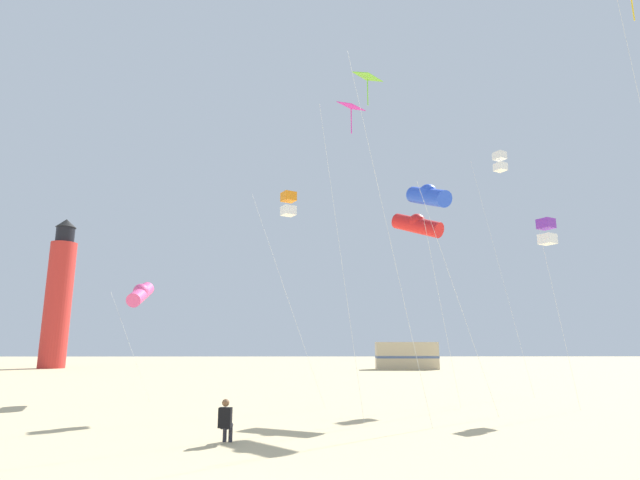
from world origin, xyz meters
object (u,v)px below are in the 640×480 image
kite_tube_blue (428,196)px  kite_box_white (500,162)px  kite_diamond_lime (369,91)px  lighthouse_distant (59,296)px  kite_flyer_standing (226,420)px  rv_van_tan (407,356)px  kite_box_violet (547,232)px  kite_tube_scarlet (417,225)px  kite_diamond_magenta (350,119)px  kite_tube_rainbow (141,293)px  kite_box_orange (288,204)px  kite_diamond_gold (633,8)px

kite_tube_blue → kite_box_white: 10.76m
kite_diamond_lime → lighthouse_distant: size_ratio=0.77×
lighthouse_distant → kite_diamond_lime: bearing=-51.5°
kite_flyer_standing → rv_van_tan: (12.01, 39.53, 0.78)m
kite_tube_blue → rv_van_tan: 34.90m
kite_box_white → kite_box_violet: bearing=-95.4°
kite_tube_scarlet → lighthouse_distant: bearing=133.9°
kite_diamond_magenta → kite_tube_rainbow: size_ratio=2.14×
kite_diamond_magenta → lighthouse_distant: 48.38m
kite_tube_blue → rv_van_tan: kite_tube_blue is taller
kite_diamond_lime → rv_van_tan: kite_diamond_lime is taller
rv_van_tan → kite_tube_blue: bearing=-96.7°
kite_diamond_lime → rv_van_tan: (7.56, 36.32, -10.69)m
rv_van_tan → kite_box_white: bearing=-85.7°
kite_box_white → kite_diamond_lime: bearing=-130.8°
kite_box_white → rv_van_tan: bearing=92.7°
kite_tube_rainbow → lighthouse_distant: bearing=122.8°
kite_flyer_standing → kite_tube_scarlet: (6.96, 7.41, 7.23)m
kite_box_white → rv_van_tan: (-1.24, 26.11, -11.70)m
kite_flyer_standing → kite_box_orange: bearing=-92.7°
kite_box_orange → rv_van_tan: kite_box_orange is taller
kite_diamond_gold → kite_box_orange: bearing=141.9°
kite_flyer_standing → kite_diamond_gold: bearing=-176.3°
kite_flyer_standing → kite_diamond_lime: (4.45, 3.21, 11.47)m
kite_diamond_magenta → kite_tube_rainbow: kite_diamond_magenta is taller
kite_box_orange → kite_box_white: 13.53m
kite_tube_blue → lighthouse_distant: bearing=132.7°
kite_flyer_standing → kite_diamond_magenta: bearing=-124.8°
kite_box_orange → kite_diamond_gold: size_ratio=0.69×
kite_box_orange → kite_diamond_gold: kite_diamond_gold is taller
kite_flyer_standing → kite_diamond_lime: kite_diamond_lime is taller
rv_van_tan → kite_diamond_lime: bearing=-100.2°
kite_diamond_lime → kite_box_violet: bearing=26.2°
kite_box_white → kite_tube_scarlet: (-6.30, -6.01, -5.24)m
kite_box_orange → kite_box_violet: size_ratio=1.21×
kite_box_violet → kite_diamond_magenta: bearing=-163.8°
kite_tube_scarlet → rv_van_tan: kite_tube_scarlet is taller
kite_flyer_standing → kite_box_white: 22.61m
kite_tube_rainbow → rv_van_tan: 34.18m
kite_diamond_lime → kite_box_orange: bearing=120.5°
kite_tube_scarlet → kite_tube_blue: bearing=-84.3°
kite_diamond_magenta → kite_box_violet: size_ratio=1.54×
kite_box_orange → kite_tube_scarlet: (5.85, -1.47, -1.35)m
kite_tube_rainbow → kite_box_white: bearing=7.1°
kite_tube_blue → kite_diamond_lime: bearing=-136.4°
kite_box_violet → lighthouse_distant: lighthouse_distant is taller
kite_flyer_standing → kite_tube_blue: (7.12, 5.75, 8.07)m
rv_van_tan → lighthouse_distant: bearing=177.6°
kite_diamond_magenta → kite_tube_rainbow: (-10.21, 6.28, -6.50)m
rv_van_tan → kite_tube_scarlet: bearing=-97.4°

